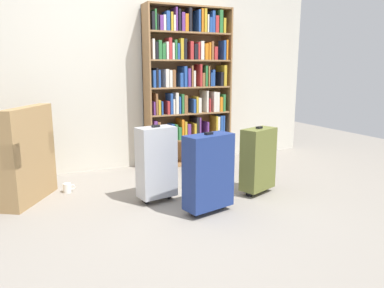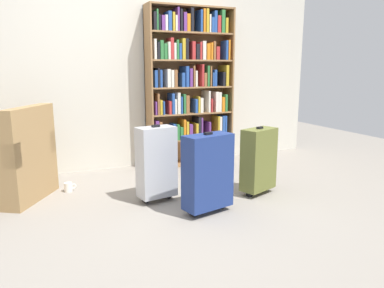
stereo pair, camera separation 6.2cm
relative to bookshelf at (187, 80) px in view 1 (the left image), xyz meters
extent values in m
plane|color=gray|center=(-0.73, -1.57, -1.09)|extent=(9.17, 9.17, 0.00)
cube|color=beige|center=(-0.73, 0.21, 0.21)|extent=(5.24, 0.10, 2.60)
cube|color=olive|center=(-0.54, -0.01, -0.10)|extent=(0.02, 0.29, 1.99)
cube|color=olive|center=(0.56, -0.01, -0.10)|extent=(0.02, 0.29, 1.99)
cube|color=olive|center=(0.01, 0.13, -0.10)|extent=(1.12, 0.02, 1.99)
cube|color=olive|center=(0.01, -0.01, -1.08)|extent=(1.08, 0.27, 0.02)
cube|color=olive|center=(0.01, -0.01, -0.75)|extent=(1.08, 0.27, 0.02)
cube|color=olive|center=(0.01, -0.01, -0.42)|extent=(1.08, 0.27, 0.02)
cube|color=olive|center=(0.01, -0.01, -0.09)|extent=(1.08, 0.27, 0.02)
cube|color=olive|center=(0.01, -0.01, 0.24)|extent=(1.08, 0.27, 0.02)
cube|color=olive|center=(0.01, -0.01, 0.58)|extent=(1.08, 0.27, 0.02)
cube|color=olive|center=(0.01, -0.01, 0.89)|extent=(1.08, 0.27, 0.02)
cube|color=#66337F|center=(-0.48, -0.02, -0.61)|extent=(0.04, 0.23, 0.26)
cube|color=brown|center=(-0.44, -0.04, -0.62)|extent=(0.04, 0.19, 0.24)
cube|color=#66337F|center=(-0.39, -0.05, -0.65)|extent=(0.04, 0.17, 0.18)
cube|color=#264C99|center=(-0.25, -0.05, -0.64)|extent=(0.04, 0.17, 0.20)
cube|color=#2D7238|center=(-0.21, -0.03, -0.64)|extent=(0.03, 0.22, 0.20)
cube|color=#2D7238|center=(-0.16, -0.05, -0.66)|extent=(0.04, 0.17, 0.16)
cube|color=orange|center=(-0.12, -0.03, -0.61)|extent=(0.03, 0.23, 0.25)
cube|color=gold|center=(-0.08, -0.03, -0.63)|extent=(0.03, 0.22, 0.22)
cube|color=#66337F|center=(-0.03, -0.06, -0.65)|extent=(0.04, 0.17, 0.19)
cube|color=gold|center=(0.05, -0.03, -0.64)|extent=(0.03, 0.22, 0.19)
cube|color=black|center=(0.09, -0.02, -0.60)|extent=(0.04, 0.23, 0.27)
cube|color=#66337F|center=(0.12, -0.04, -0.61)|extent=(0.02, 0.19, 0.27)
cube|color=#66337F|center=(0.24, -0.04, -0.64)|extent=(0.02, 0.20, 0.20)
cube|color=gold|center=(0.37, -0.04, -0.60)|extent=(0.02, 0.20, 0.27)
cube|color=silver|center=(0.39, -0.02, -0.61)|extent=(0.03, 0.23, 0.26)
cube|color=#264C99|center=(0.44, -0.05, -0.60)|extent=(0.04, 0.18, 0.27)
cube|color=#264C99|center=(0.47, -0.05, -0.60)|extent=(0.02, 0.18, 0.27)
cube|color=#66337F|center=(-0.49, -0.05, -0.33)|extent=(0.02, 0.18, 0.16)
cube|color=brown|center=(-0.46, -0.06, -0.28)|extent=(0.02, 0.16, 0.26)
cube|color=gold|center=(-0.43, -0.06, -0.32)|extent=(0.03, 0.16, 0.18)
cube|color=#264C99|center=(-0.39, -0.02, -0.33)|extent=(0.02, 0.24, 0.16)
cube|color=#B22D2D|center=(-0.31, -0.05, -0.33)|extent=(0.03, 0.18, 0.16)
cube|color=#264C99|center=(-0.27, -0.04, -0.28)|extent=(0.03, 0.19, 0.25)
cube|color=silver|center=(-0.24, -0.06, -0.32)|extent=(0.02, 0.17, 0.18)
cube|color=silver|center=(-0.19, -0.05, -0.28)|extent=(0.04, 0.18, 0.26)
cube|color=#264C99|center=(-0.16, -0.04, -0.30)|extent=(0.02, 0.21, 0.21)
cube|color=#2D7238|center=(-0.12, -0.04, -0.29)|extent=(0.03, 0.20, 0.24)
cube|color=brown|center=(-0.08, -0.06, -0.30)|extent=(0.04, 0.16, 0.22)
cube|color=#264C99|center=(0.04, -0.05, -0.32)|extent=(0.03, 0.17, 0.17)
cube|color=gold|center=(0.08, -0.05, -0.31)|extent=(0.02, 0.17, 0.20)
cube|color=silver|center=(0.12, -0.04, -0.31)|extent=(0.04, 0.19, 0.19)
cube|color=silver|center=(0.22, -0.03, -0.27)|extent=(0.02, 0.23, 0.27)
cube|color=#B22D2D|center=(0.26, -0.02, -0.32)|extent=(0.02, 0.23, 0.17)
cube|color=silver|center=(0.34, -0.03, -0.28)|extent=(0.04, 0.21, 0.26)
cube|color=silver|center=(0.38, -0.04, -0.28)|extent=(0.04, 0.21, 0.25)
cube|color=orange|center=(0.43, -0.02, -0.31)|extent=(0.04, 0.24, 0.19)
cube|color=#2D7238|center=(0.47, -0.03, -0.30)|extent=(0.03, 0.21, 0.22)
cube|color=#264C99|center=(-0.48, -0.03, 0.03)|extent=(0.03, 0.21, 0.20)
cube|color=black|center=(-0.45, -0.03, 0.04)|extent=(0.02, 0.22, 0.23)
cube|color=#264C99|center=(-0.42, -0.05, 0.03)|extent=(0.03, 0.17, 0.21)
cube|color=silver|center=(-0.32, -0.02, 0.03)|extent=(0.04, 0.24, 0.22)
cube|color=silver|center=(-0.28, -0.03, 0.03)|extent=(0.04, 0.22, 0.21)
cube|color=brown|center=(-0.23, -0.06, 0.03)|extent=(0.04, 0.17, 0.21)
cube|color=#264C99|center=(-0.13, -0.06, 0.01)|extent=(0.04, 0.16, 0.17)
cube|color=#264C99|center=(-0.08, -0.02, 0.05)|extent=(0.04, 0.24, 0.25)
cube|color=#66337F|center=(-0.03, -0.02, 0.04)|extent=(0.04, 0.24, 0.22)
cube|color=brown|center=(0.01, -0.04, 0.05)|extent=(0.02, 0.20, 0.26)
cube|color=silver|center=(0.04, -0.03, 0.02)|extent=(0.03, 0.22, 0.20)
cube|color=#B22D2D|center=(0.13, -0.05, 0.06)|extent=(0.03, 0.19, 0.28)
cube|color=brown|center=(0.17, -0.03, 0.01)|extent=(0.04, 0.22, 0.17)
cube|color=#2D7238|center=(0.21, -0.03, 0.05)|extent=(0.03, 0.21, 0.26)
cube|color=brown|center=(0.24, -0.02, 0.05)|extent=(0.02, 0.23, 0.25)
cube|color=#264C99|center=(0.28, -0.04, 0.01)|extent=(0.02, 0.20, 0.17)
cube|color=#264C99|center=(0.31, -0.03, 0.03)|extent=(0.03, 0.22, 0.21)
cube|color=black|center=(0.43, -0.04, 0.01)|extent=(0.03, 0.19, 0.18)
cube|color=gold|center=(0.48, -0.02, 0.06)|extent=(0.04, 0.23, 0.26)
cube|color=silver|center=(-0.49, -0.02, 0.37)|extent=(0.03, 0.24, 0.23)
cube|color=black|center=(-0.45, -0.03, 0.35)|extent=(0.03, 0.22, 0.20)
cube|color=#2D7238|center=(-0.41, -0.04, 0.36)|extent=(0.04, 0.21, 0.22)
cube|color=#2D7238|center=(-0.36, -0.04, 0.35)|extent=(0.04, 0.19, 0.18)
cube|color=silver|center=(-0.31, -0.05, 0.36)|extent=(0.03, 0.17, 0.20)
cube|color=#B22D2D|center=(-0.28, -0.06, 0.38)|extent=(0.04, 0.17, 0.25)
cube|color=silver|center=(-0.24, -0.04, 0.35)|extent=(0.03, 0.19, 0.19)
cube|color=#2D7238|center=(-0.20, -0.03, 0.37)|extent=(0.02, 0.21, 0.23)
cube|color=#264C99|center=(-0.17, -0.03, 0.35)|extent=(0.03, 0.21, 0.19)
cube|color=gold|center=(-0.13, -0.04, 0.38)|extent=(0.04, 0.21, 0.25)
cube|color=black|center=(-0.08, -0.02, 0.38)|extent=(0.04, 0.24, 0.25)
cube|color=#B22D2D|center=(0.01, -0.05, 0.36)|extent=(0.04, 0.18, 0.22)
cube|color=black|center=(0.06, -0.04, 0.35)|extent=(0.04, 0.20, 0.19)
cube|color=#B22D2D|center=(0.10, -0.06, 0.36)|extent=(0.02, 0.17, 0.21)
cube|color=silver|center=(0.15, -0.05, 0.37)|extent=(0.04, 0.18, 0.22)
cube|color=orange|center=(0.21, -0.04, 0.35)|extent=(0.04, 0.21, 0.20)
cube|color=orange|center=(0.25, -0.03, 0.36)|extent=(0.03, 0.21, 0.21)
cube|color=brown|center=(0.29, -0.03, 0.37)|extent=(0.03, 0.22, 0.23)
cube|color=#B22D2D|center=(0.34, -0.02, 0.34)|extent=(0.04, 0.23, 0.16)
cube|color=#264C99|center=(0.47, -0.06, 0.38)|extent=(0.03, 0.16, 0.24)
cube|color=orange|center=(0.50, -0.06, 0.38)|extent=(0.02, 0.16, 0.25)
cube|color=black|center=(-0.48, -0.05, 0.69)|extent=(0.03, 0.17, 0.21)
cube|color=#2D7238|center=(-0.45, -0.02, 0.70)|extent=(0.02, 0.23, 0.23)
cube|color=black|center=(-0.43, -0.04, 0.68)|extent=(0.02, 0.20, 0.18)
cube|color=#66337F|center=(-0.38, -0.02, 0.67)|extent=(0.04, 0.24, 0.17)
cube|color=silver|center=(-0.34, -0.06, 0.67)|extent=(0.03, 0.16, 0.18)
cube|color=#264C99|center=(-0.30, -0.05, 0.70)|extent=(0.04, 0.18, 0.22)
cube|color=gold|center=(-0.25, -0.04, 0.69)|extent=(0.03, 0.20, 0.21)
cube|color=silver|center=(-0.22, -0.05, 0.68)|extent=(0.02, 0.19, 0.18)
cube|color=#66337F|center=(-0.19, -0.03, 0.72)|extent=(0.02, 0.21, 0.27)
cube|color=black|center=(-0.15, -0.05, 0.71)|extent=(0.03, 0.18, 0.25)
cube|color=#66337F|center=(-0.11, -0.04, 0.69)|extent=(0.04, 0.19, 0.22)
cube|color=orange|center=(-0.06, -0.04, 0.69)|extent=(0.04, 0.20, 0.20)
cube|color=black|center=(-0.01, -0.06, 0.72)|extent=(0.04, 0.16, 0.27)
cube|color=#264C99|center=(0.11, -0.05, 0.72)|extent=(0.02, 0.19, 0.26)
cube|color=orange|center=(0.15, -0.03, 0.72)|extent=(0.03, 0.21, 0.27)
cube|color=gold|center=(0.19, -0.05, 0.72)|extent=(0.03, 0.18, 0.28)
cube|color=silver|center=(0.23, -0.04, 0.69)|extent=(0.02, 0.21, 0.21)
cube|color=#264C99|center=(0.26, -0.03, 0.68)|extent=(0.03, 0.21, 0.18)
cube|color=#264C99|center=(0.30, -0.03, 0.71)|extent=(0.03, 0.23, 0.26)
cube|color=#B22D2D|center=(0.35, -0.05, 0.69)|extent=(0.04, 0.17, 0.20)
cube|color=#2D7238|center=(0.41, -0.03, 0.72)|extent=(0.04, 0.22, 0.27)
cube|color=gold|center=(0.46, -0.02, 0.68)|extent=(0.03, 0.24, 0.18)
cube|color=#9E7A4C|center=(-2.16, -0.52, -0.89)|extent=(0.96, 0.96, 0.40)
cube|color=tan|center=(-2.16, -0.52, -0.65)|extent=(0.76, 0.73, 0.08)
cube|color=#9E7A4C|center=(-1.91, -0.67, -0.44)|extent=(0.47, 0.66, 0.50)
cube|color=#9E7A4C|center=(-2.00, -0.26, -0.58)|extent=(0.65, 0.45, 0.22)
cylinder|color=white|center=(-1.60, -0.56, -1.04)|extent=(0.08, 0.08, 0.10)
torus|color=white|center=(-1.54, -0.56, -1.04)|extent=(0.06, 0.01, 0.06)
cube|color=navy|center=(-0.53, -1.63, -0.72)|extent=(0.47, 0.29, 0.65)
cube|color=black|center=(-0.53, -1.63, -0.38)|extent=(0.08, 0.05, 0.02)
cylinder|color=black|center=(-0.68, -1.66, -1.07)|extent=(0.06, 0.06, 0.05)
cylinder|color=black|center=(-0.38, -1.60, -1.07)|extent=(0.06, 0.06, 0.05)
cube|color=brown|center=(0.15, -1.39, -0.73)|extent=(0.41, 0.30, 0.62)
cube|color=black|center=(0.15, -1.39, -0.42)|extent=(0.08, 0.06, 0.02)
cylinder|color=black|center=(0.03, -1.43, -1.07)|extent=(0.06, 0.06, 0.05)
cylinder|color=black|center=(0.27, -1.34, -1.07)|extent=(0.06, 0.06, 0.05)
cube|color=#B7BABF|center=(-0.84, -1.17, -0.71)|extent=(0.38, 0.25, 0.66)
cube|color=black|center=(-0.84, -1.17, -0.37)|extent=(0.08, 0.05, 0.02)
cylinder|color=black|center=(-0.96, -1.19, -1.07)|extent=(0.06, 0.06, 0.05)
cylinder|color=black|center=(-0.72, -1.15, -1.07)|extent=(0.06, 0.06, 0.05)
camera|label=1|loc=(-1.95, -4.37, 0.17)|focal=34.72mm
camera|label=2|loc=(-1.89, -4.39, 0.17)|focal=34.72mm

